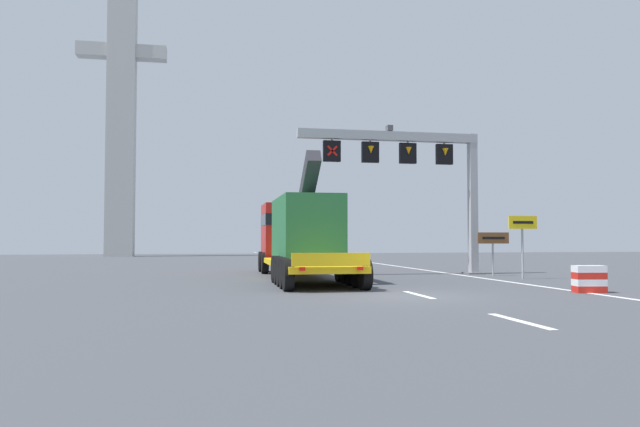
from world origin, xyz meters
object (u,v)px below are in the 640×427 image
(exit_sign_yellow, at_px, (523,232))
(bridge_pylon_distant, at_px, (122,87))
(crash_barrier_striped, at_px, (589,279))
(heavy_haul_truck_yellow, at_px, (298,235))
(overhead_lane_gantry, at_px, (415,162))
(tourist_info_sign_brown, at_px, (493,242))

(exit_sign_yellow, height_order, bridge_pylon_distant, bridge_pylon_distant)
(exit_sign_yellow, height_order, crash_barrier_striped, exit_sign_yellow)
(bridge_pylon_distant, bearing_deg, heavy_haul_truck_yellow, -70.73)
(overhead_lane_gantry, bearing_deg, tourist_info_sign_brown, -25.79)
(crash_barrier_striped, relative_size, bridge_pylon_distant, 0.03)
(tourist_info_sign_brown, relative_size, crash_barrier_striped, 1.99)
(heavy_haul_truck_yellow, xyz_separation_m, crash_barrier_striped, (8.27, -9.76, -1.54))
(exit_sign_yellow, bearing_deg, overhead_lane_gantry, 130.62)
(overhead_lane_gantry, xyz_separation_m, tourist_info_sign_brown, (3.37, -1.63, -4.06))
(heavy_haul_truck_yellow, bearing_deg, overhead_lane_gantry, 9.00)
(crash_barrier_striped, distance_m, bridge_pylon_distant, 53.94)
(overhead_lane_gantry, relative_size, heavy_haul_truck_yellow, 0.68)
(heavy_haul_truck_yellow, height_order, exit_sign_yellow, heavy_haul_truck_yellow)
(heavy_haul_truck_yellow, xyz_separation_m, exit_sign_yellow, (9.67, -3.13, 0.13))
(exit_sign_yellow, distance_m, bridge_pylon_distant, 48.40)
(overhead_lane_gantry, height_order, exit_sign_yellow, overhead_lane_gantry)
(tourist_info_sign_brown, xyz_separation_m, bridge_pylon_distant, (-22.38, 37.46, 15.97))
(heavy_haul_truck_yellow, relative_size, exit_sign_yellow, 5.01)
(bridge_pylon_distant, bearing_deg, crash_barrier_striped, -65.58)
(overhead_lane_gantry, xyz_separation_m, crash_barrier_striped, (2.13, -10.74, -5.23))
(overhead_lane_gantry, distance_m, heavy_haul_truck_yellow, 7.24)
(exit_sign_yellow, distance_m, tourist_info_sign_brown, 2.54)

